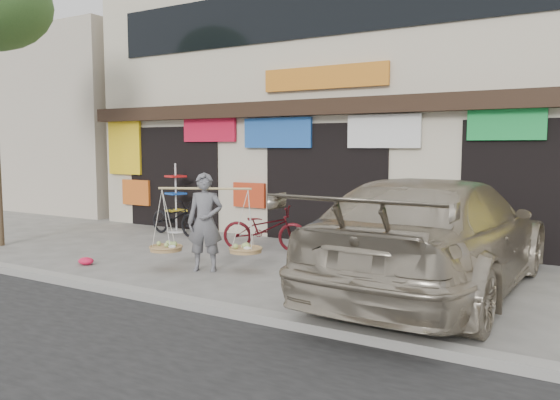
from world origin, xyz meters
The scene contains 10 objects.
ground centered at (0.00, 0.00, 0.00)m, with size 70.00×70.00×0.00m, color gray.
kerb centered at (0.00, -2.00, 0.06)m, with size 70.00×0.25×0.12m, color gray.
shophouse_block centered at (0.00, 6.42, 3.45)m, with size 14.00×6.32×7.00m.
neighbor_west centered at (-13.50, 7.00, 3.00)m, with size 12.00×7.00×6.00m, color #BAAE9A.
street_vendor centered at (-0.54, -0.14, 0.80)m, with size 1.86×1.15×1.73m.
bike_0 centered at (-3.61, 2.53, 0.45)m, with size 0.60×1.72×0.90m, color black.
bike_2 centered at (-0.63, 1.96, 0.47)m, with size 0.63×1.79×0.94m, color #4E0D13.
suv centered at (3.31, 0.50, 0.86)m, with size 2.68×6.06×1.73m.
display_rack centered at (-3.93, 2.95, 0.71)m, with size 0.53×0.53×1.76m.
red_bag centered at (-2.76, -0.89, 0.07)m, with size 0.31×0.25×0.14m, color #F21643.
Camera 1 is at (5.39, -7.61, 2.19)m, focal length 35.00 mm.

